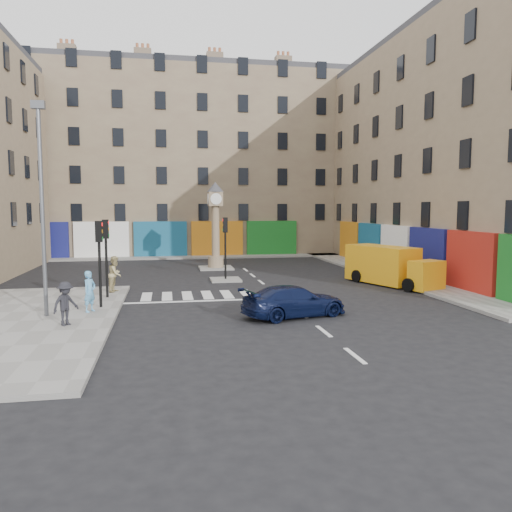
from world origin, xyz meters
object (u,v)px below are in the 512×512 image
object	(u,v)px
lamp_post	(42,198)
clock_pillar	(216,220)
pedestrian_dark	(65,304)
traffic_light_left_far	(106,246)
pedestrian_blue	(90,291)
yellow_van	(389,266)
navy_sedan	(294,301)
traffic_light_island	(225,238)
pedestrian_tan	(115,274)
traffic_light_left_near	(99,250)

from	to	relation	value
lamp_post	clock_pillar	size ratio (longest dim) A/B	1.36
pedestrian_dark	traffic_light_left_far	bearing A→B (deg)	35.07
lamp_post	pedestrian_blue	world-z (taller)	lamp_post
yellow_van	pedestrian_blue	bearing A→B (deg)	179.31
lamp_post	navy_sedan	distance (m)	10.69
yellow_van	pedestrian_dark	xyz separation A→B (m)	(-16.14, -7.75, -0.14)
clock_pillar	traffic_light_island	bearing A→B (deg)	-90.00
clock_pillar	pedestrian_tan	bearing A→B (deg)	-121.63
pedestrian_tan	pedestrian_dark	world-z (taller)	pedestrian_tan
traffic_light_left_near	traffic_light_left_far	world-z (taller)	same
yellow_van	pedestrian_dark	size ratio (longest dim) A/B	3.93
traffic_light_left_far	navy_sedan	distance (m)	9.56
traffic_light_left_far	yellow_van	world-z (taller)	traffic_light_left_far
traffic_light_left_far	pedestrian_blue	size ratio (longest dim) A/B	2.19
clock_pillar	lamp_post	bearing A→B (deg)	-118.35
traffic_light_left_near	pedestrian_tan	xyz separation A→B (m)	(0.24, 3.95, -1.56)
clock_pillar	pedestrian_dark	bearing A→B (deg)	-112.65
pedestrian_blue	traffic_light_left_far	bearing A→B (deg)	27.75
traffic_light_island	lamp_post	world-z (taller)	lamp_post
traffic_light_left_near	pedestrian_blue	world-z (taller)	traffic_light_left_near
yellow_van	pedestrian_tan	bearing A→B (deg)	162.30
traffic_light_left_near	pedestrian_tan	bearing A→B (deg)	86.58
traffic_light_island	traffic_light_left_near	bearing A→B (deg)	-128.93
lamp_post	pedestrian_tan	world-z (taller)	lamp_post
traffic_light_left_far	traffic_light_island	size ratio (longest dim) A/B	1.00
traffic_light_island	traffic_light_left_far	bearing A→B (deg)	-139.40
pedestrian_blue	pedestrian_dark	bearing A→B (deg)	-159.10
traffic_light_island	pedestrian_tan	xyz separation A→B (m)	(-6.06, -3.85, -1.53)
navy_sedan	yellow_van	bearing A→B (deg)	-62.21
clock_pillar	yellow_van	xyz separation A→B (m)	(9.02, -9.29, -2.46)
traffic_light_island	yellow_van	size ratio (longest dim) A/B	0.59
lamp_post	pedestrian_blue	bearing A→B (deg)	17.03
traffic_light_left_near	traffic_light_left_far	distance (m)	2.40
traffic_light_left_near	pedestrian_blue	bearing A→B (deg)	-108.71
pedestrian_tan	pedestrian_blue	bearing A→B (deg)	-171.34
pedestrian_blue	pedestrian_tan	bearing A→B (deg)	26.69
navy_sedan	yellow_van	distance (m)	10.33
traffic_light_left_far	clock_pillar	bearing A→B (deg)	61.06
traffic_light_left_far	pedestrian_blue	xyz separation A→B (m)	(-0.31, -3.31, -1.63)
traffic_light_left_near	pedestrian_tan	size ratio (longest dim) A/B	2.03
traffic_light_left_near	clock_pillar	size ratio (longest dim) A/B	0.61
navy_sedan	traffic_light_left_near	bearing A→B (deg)	55.48
traffic_light_island	yellow_van	bearing A→B (deg)	-20.08
navy_sedan	pedestrian_dark	world-z (taller)	pedestrian_dark
pedestrian_tan	navy_sedan	bearing A→B (deg)	-115.71
navy_sedan	pedestrian_dark	bearing A→B (deg)	78.03
traffic_light_left_far	navy_sedan	size ratio (longest dim) A/B	0.85
traffic_light_left_near	pedestrian_blue	xyz separation A→B (m)	(-0.31, -0.91, -1.63)
traffic_light_left_near	traffic_light_island	distance (m)	10.03
traffic_light_left_near	traffic_light_island	world-z (taller)	traffic_light_left_near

